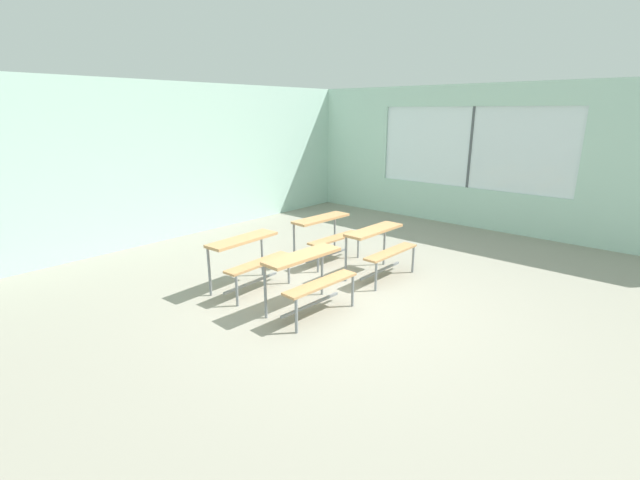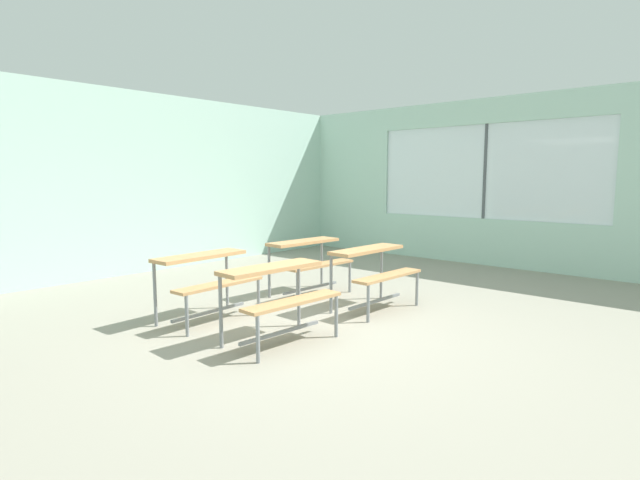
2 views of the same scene
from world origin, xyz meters
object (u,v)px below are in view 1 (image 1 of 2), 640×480
at_px(desk_bench_r0c0, 309,270).
at_px(desk_bench_r1c1, 326,229).
at_px(desk_bench_r0c1, 380,241).
at_px(desk_bench_r1c0, 248,252).

height_order(desk_bench_r0c0, desk_bench_r1c1, same).
distance_m(desk_bench_r0c1, desk_bench_r1c1, 1.10).
height_order(desk_bench_r1c0, desk_bench_r1c1, same).
height_order(desk_bench_r0c1, desk_bench_r1c0, same).
bearing_deg(desk_bench_r0c1, desk_bench_r1c0, 147.10).
bearing_deg(desk_bench_r1c0, desk_bench_r0c1, -36.95).
distance_m(desk_bench_r0c1, desk_bench_r1c0, 1.98).
distance_m(desk_bench_r1c0, desk_bench_r1c1, 1.66).
bearing_deg(desk_bench_r1c0, desk_bench_r1c1, -3.25).
bearing_deg(desk_bench_r1c1, desk_bench_r0c0, -142.92).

